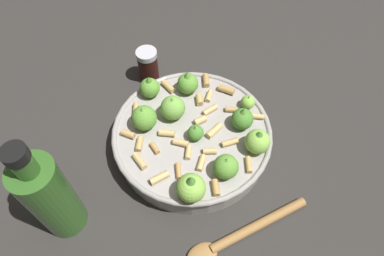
{
  "coord_description": "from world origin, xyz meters",
  "views": [
    {
      "loc": [
        -0.14,
        0.33,
        0.57
      ],
      "look_at": [
        0.0,
        0.0,
        0.06
      ],
      "focal_mm": 32.21,
      "sensor_mm": 36.0,
      "label": 1
    }
  ],
  "objects": [
    {
      "name": "olive_oil_bottle",
      "position": [
        0.14,
        0.22,
        0.09
      ],
      "size": [
        0.07,
        0.07,
        0.22
      ],
      "color": "#336023",
      "rests_on": "ground"
    },
    {
      "name": "pepper_shaker",
      "position": [
        0.16,
        -0.13,
        0.04
      ],
      "size": [
        0.04,
        0.04,
        0.08
      ],
      "color": "#33140F",
      "rests_on": "ground"
    },
    {
      "name": "cooking_pan",
      "position": [
        -0.0,
        0.0,
        0.03
      ],
      "size": [
        0.3,
        0.3,
        0.11
      ],
      "color": "#9E9993",
      "rests_on": "ground"
    },
    {
      "name": "ground_plane",
      "position": [
        0.0,
        0.0,
        0.0
      ],
      "size": [
        2.4,
        2.4,
        0.0
      ],
      "primitive_type": "plane",
      "color": "#2D2B28"
    },
    {
      "name": "wooden_spoon",
      "position": [
        -0.14,
        0.13,
        0.01
      ],
      "size": [
        0.17,
        0.19,
        0.02
      ],
      "color": "#9E703D",
      "rests_on": "ground"
    }
  ]
}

